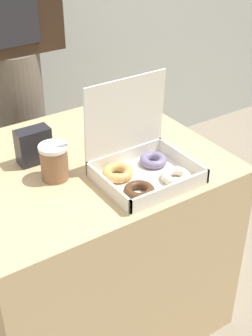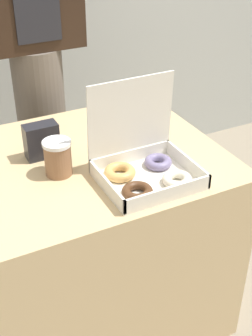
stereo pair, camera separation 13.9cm
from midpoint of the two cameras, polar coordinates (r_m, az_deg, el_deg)
The scene contains 6 objects.
ground_plane at distance 2.06m, azimuth -1.63°, elevation -16.60°, with size 14.00×14.00×0.00m, color gray.
table at distance 1.80m, azimuth -1.81°, elevation -8.82°, with size 0.89×0.75×0.74m.
donut_box at distance 1.45m, azimuth 4.96°, elevation 0.31°, with size 0.29×0.25×0.30m.
coffee_cup at distance 1.47m, azimuth -5.66°, elevation 1.18°, with size 0.09×0.09×0.12m.
napkin_holder at distance 1.57m, azimuth -7.79°, elevation 3.24°, with size 0.11×0.06×0.12m.
person_customer at distance 2.02m, azimuth -9.15°, elevation 14.53°, with size 0.40×0.22×1.74m.
Camera 2 is at (-0.51, -1.27, 1.54)m, focal length 50.00 mm.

